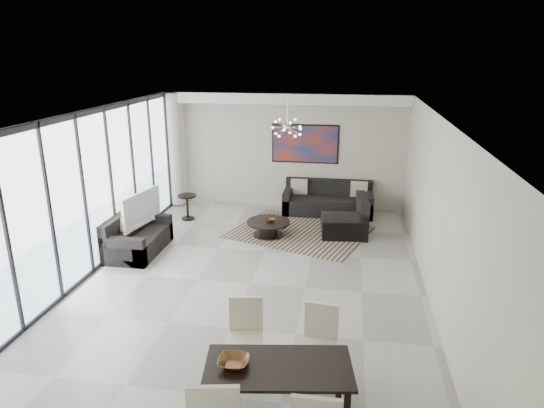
% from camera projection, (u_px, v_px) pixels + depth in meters
% --- Properties ---
extents(room_shell, '(6.00, 9.00, 2.90)m').
position_uv_depth(room_shell, '(277.00, 206.00, 7.95)').
color(room_shell, '#A8A39B').
rests_on(room_shell, ground).
extents(window_wall, '(0.37, 8.95, 2.90)m').
position_uv_depth(window_wall, '(89.00, 196.00, 8.45)').
color(window_wall, silver).
rests_on(window_wall, floor).
extents(soffit, '(5.98, 0.40, 0.26)m').
position_uv_depth(soffit, '(285.00, 99.00, 11.66)').
color(soffit, white).
rests_on(soffit, room_shell).
extents(painting, '(1.68, 0.04, 0.98)m').
position_uv_depth(painting, '(305.00, 144.00, 12.08)').
color(painting, '#A23216').
rests_on(painting, room_shell).
extents(chandelier, '(0.66, 0.66, 0.71)m').
position_uv_depth(chandelier, '(287.00, 128.00, 10.05)').
color(chandelier, silver).
rests_on(chandelier, room_shell).
extents(rug, '(3.39, 2.98, 0.01)m').
position_uv_depth(rug, '(300.00, 232.00, 10.81)').
color(rug, black).
rests_on(rug, floor).
extents(coffee_table, '(0.95, 0.95, 0.33)m').
position_uv_depth(coffee_table, '(268.00, 227.00, 10.58)').
color(coffee_table, black).
rests_on(coffee_table, floor).
extents(bowl_coffee, '(0.21, 0.21, 0.06)m').
position_uv_depth(bowl_coffee, '(271.00, 220.00, 10.52)').
color(bowl_coffee, brown).
rests_on(bowl_coffee, coffee_table).
extents(sofa_main, '(2.18, 0.89, 0.79)m').
position_uv_depth(sofa_main, '(328.00, 203.00, 12.03)').
color(sofa_main, black).
rests_on(sofa_main, floor).
extents(loveseat, '(0.88, 1.56, 0.78)m').
position_uv_depth(loveseat, '(136.00, 239.00, 9.73)').
color(loveseat, black).
rests_on(loveseat, floor).
extents(armchair, '(1.06, 1.11, 0.86)m').
position_uv_depth(armchair, '(346.00, 221.00, 10.66)').
color(armchair, black).
rests_on(armchair, floor).
extents(side_table, '(0.44, 0.44, 0.60)m').
position_uv_depth(side_table, '(187.00, 203.00, 11.55)').
color(side_table, black).
rests_on(side_table, floor).
extents(tv_console, '(0.44, 1.57, 0.49)m').
position_uv_depth(tv_console, '(131.00, 236.00, 9.95)').
color(tv_console, black).
rests_on(tv_console, floor).
extents(television, '(0.39, 1.21, 0.69)m').
position_uv_depth(television, '(137.00, 208.00, 9.80)').
color(television, gray).
rests_on(television, tv_console).
extents(dining_table, '(1.69, 1.02, 0.66)m').
position_uv_depth(dining_table, '(279.00, 373.00, 5.22)').
color(dining_table, black).
rests_on(dining_table, floor).
extents(dining_chair_nw, '(0.50, 0.50, 0.93)m').
position_uv_depth(dining_chair_nw, '(246.00, 329.00, 6.13)').
color(dining_chair_nw, beige).
rests_on(dining_chair_nw, floor).
extents(dining_chair_ne, '(0.47, 0.47, 0.92)m').
position_uv_depth(dining_chair_ne, '(320.00, 336.00, 5.98)').
color(dining_chair_ne, beige).
rests_on(dining_chair_ne, floor).
extents(bowl_dining, '(0.34, 0.34, 0.08)m').
position_uv_depth(bowl_dining, '(234.00, 362.00, 5.20)').
color(bowl_dining, brown).
rests_on(bowl_dining, dining_table).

